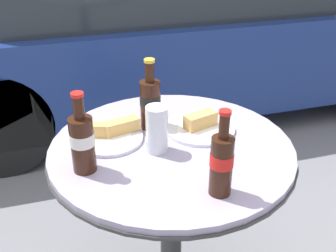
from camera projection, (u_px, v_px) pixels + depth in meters
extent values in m
cylinder|color=#333333|center=(171.00, 237.00, 1.52)|extent=(0.08, 0.08, 0.73)
cylinder|color=#333333|center=(171.00, 152.00, 1.35)|extent=(0.79, 0.79, 0.01)
cylinder|color=#9E93B2|center=(171.00, 148.00, 1.34)|extent=(0.78, 0.78, 0.02)
cylinder|color=#33190F|center=(150.00, 105.00, 1.40)|extent=(0.07, 0.07, 0.17)
cylinder|color=black|center=(150.00, 100.00, 1.39)|extent=(0.07, 0.07, 0.04)
cylinder|color=#33190F|center=(150.00, 72.00, 1.35)|extent=(0.03, 0.03, 0.07)
cylinder|color=gold|center=(149.00, 61.00, 1.33)|extent=(0.04, 0.04, 0.01)
cylinder|color=#33190F|center=(221.00, 166.00, 1.09)|extent=(0.06, 0.06, 0.17)
cylinder|color=red|center=(222.00, 160.00, 1.08)|extent=(0.06, 0.06, 0.04)
cylinder|color=#33190F|center=(224.00, 126.00, 1.03)|extent=(0.03, 0.03, 0.07)
cylinder|color=red|center=(225.00, 112.00, 1.01)|extent=(0.03, 0.03, 0.01)
cylinder|color=#33190F|center=(83.00, 145.00, 1.18)|extent=(0.07, 0.07, 0.17)
cylinder|color=silver|center=(82.00, 139.00, 1.17)|extent=(0.07, 0.07, 0.04)
cylinder|color=#33190F|center=(78.00, 108.00, 1.12)|extent=(0.03, 0.03, 0.07)
cylinder|color=red|center=(77.00, 95.00, 1.11)|extent=(0.04, 0.04, 0.01)
cylinder|color=black|center=(157.00, 134.00, 1.28)|extent=(0.06, 0.06, 0.12)
cylinder|color=silver|center=(157.00, 129.00, 1.28)|extent=(0.07, 0.07, 0.15)
cylinder|color=white|center=(200.00, 128.00, 1.43)|extent=(0.24, 0.24, 0.01)
cube|color=white|center=(200.00, 126.00, 1.42)|extent=(0.19, 0.19, 0.00)
cube|color=tan|center=(200.00, 120.00, 1.41)|extent=(0.12, 0.08, 0.05)
cylinder|color=white|center=(108.00, 138.00, 1.37)|extent=(0.23, 0.23, 0.01)
cube|color=white|center=(108.00, 136.00, 1.36)|extent=(0.17, 0.17, 0.00)
cube|color=tan|center=(95.00, 130.00, 1.35)|extent=(0.11, 0.06, 0.04)
cube|color=tan|center=(121.00, 126.00, 1.38)|extent=(0.13, 0.07, 0.04)
cube|color=navy|center=(180.00, 39.00, 3.31)|extent=(4.36, 1.67, 0.61)
cylinder|color=black|center=(282.00, 23.00, 4.35)|extent=(0.64, 0.20, 0.64)
cylinder|color=black|center=(7.00, 47.00, 3.67)|extent=(0.64, 0.20, 0.64)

